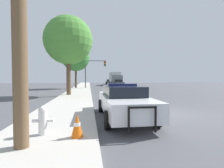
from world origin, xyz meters
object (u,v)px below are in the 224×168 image
Objects in this scene: tree_sidewalk_mid at (76,58)px; traffic_cone at (77,125)px; fire_hydrant at (43,119)px; tree_sidewalk_near at (68,41)px; car_background_oncoming at (118,83)px; police_car at (123,101)px; box_truck at (115,78)px; car_background_distant at (109,82)px; traffic_light at (94,68)px.

traffic_cone is at bearing -85.83° from tree_sidewalk_mid.
tree_sidewalk_mid is at bearing 91.88° from fire_hydrant.
tree_sidewalk_near is at bearing 97.32° from traffic_cone.
car_background_oncoming is at bearing 67.29° from tree_sidewalk_near.
police_car is 0.66× the size of box_truck.
car_background_distant is at bearing 82.13° from traffic_cone.
police_car is at bearing -80.64° from tree_sidewalk_mid.
traffic_light is 12.31m from tree_sidewalk_near.
tree_sidewalk_mid is (-3.04, 0.44, 1.74)m from traffic_light.
tree_sidewalk_near is (-8.24, -23.62, 3.76)m from box_truck.
tree_sidewalk_mid is (-0.18, 12.24, -0.27)m from tree_sidewalk_near.
traffic_light is 13.10m from box_truck.
traffic_light reaches higher than car_background_distant.
traffic_cone is at bearing 81.88° from box_truck.
tree_sidewalk_near is 1.05× the size of tree_sidewalk_mid.
box_truck reaches higher than police_car.
tree_sidewalk_near reaches higher than tree_sidewalk_mid.
tree_sidewalk_mid reaches higher than traffic_light.
box_truck is (7.62, 35.99, 1.13)m from fire_hydrant.
box_truck is at bearing 65.47° from traffic_light.
box_truck is 25.30m from tree_sidewalk_near.
tree_sidewalk_mid reaches higher than car_background_distant.
car_background_oncoming is at bearing 78.46° from traffic_cone.
traffic_light is at bearing 52.70° from car_background_oncoming.
box_truck is 12.02× the size of traffic_cone.
tree_sidewalk_near is at bearing -71.25° from police_car.
police_car is 34.03m from box_truck.
tree_sidewalk_near reaches higher than fire_hydrant.
box_truck is at bearing -98.42° from police_car.
tree_sidewalk_near reaches higher than traffic_cone.
box_truck reaches higher than car_background_oncoming.
fire_hydrant is 33.05m from car_background_oncoming.
car_background_distant is at bearing 75.69° from traffic_light.
fire_hydrant is at bearing -96.88° from car_background_distant.
car_background_distant is at bearing 80.74° from fire_hydrant.
tree_sidewalk_mid is (-7.78, -18.15, 4.45)m from car_background_distant.
fire_hydrant is 24.45m from traffic_light.
police_car is 30.23m from car_background_oncoming.
fire_hydrant is 0.18× the size of traffic_light.
traffic_cone is at bearing 75.38° from car_background_oncoming.
car_background_distant is (4.10, 40.46, -0.03)m from police_car.
traffic_light is at bearing -88.72° from police_car.
fire_hydrant is 43.33m from car_background_distant.
tree_sidewalk_near reaches higher than police_car.
police_car is 1.11× the size of car_background_oncoming.
car_background_distant is 6.72× the size of traffic_cone.
car_background_distant is 31.68m from tree_sidewalk_near.
police_car is 7.88× the size of traffic_cone.
car_background_oncoming is (4.78, 29.85, -0.03)m from police_car.
police_car is 23.04m from tree_sidewalk_mid.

